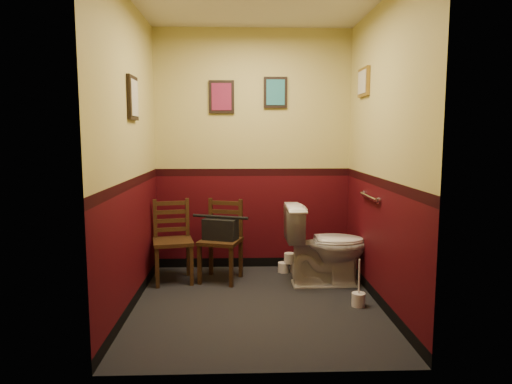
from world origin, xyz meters
TOP-DOWN VIEW (x-y plane):
  - floor at (0.00, 0.00)m, footprint 2.20×2.40m
  - wall_back at (0.00, 1.20)m, footprint 2.20×0.00m
  - wall_front at (0.00, -1.20)m, footprint 2.20×0.00m
  - wall_left at (-1.10, 0.00)m, footprint 0.00×2.40m
  - wall_right at (1.10, 0.00)m, footprint 0.00×2.40m
  - grab_bar at (1.07, 0.25)m, footprint 0.05×0.56m
  - framed_print_back_a at (-0.35, 1.18)m, footprint 0.28×0.04m
  - framed_print_back_b at (0.25, 1.18)m, footprint 0.26×0.04m
  - framed_print_left at (-1.08, 0.10)m, footprint 0.04×0.30m
  - framed_print_right at (1.08, 0.60)m, footprint 0.04×0.34m
  - toilet at (0.72, 0.55)m, footprint 0.84×0.48m
  - toilet_brush at (0.91, -0.07)m, footprint 0.12×0.12m
  - chair_left at (-0.86, 0.73)m, footprint 0.47×0.47m
  - chair_right at (-0.35, 0.74)m, footprint 0.49×0.49m
  - handbag at (-0.36, 0.70)m, footprint 0.39×0.28m
  - tp_stack at (0.40, 0.97)m, footprint 0.25×0.13m

SIDE VIEW (x-z plane):
  - floor at x=0.00m, z-range 0.00..0.00m
  - toilet_brush at x=0.91m, z-range -0.15..0.29m
  - tp_stack at x=0.40m, z-range -0.02..0.20m
  - toilet at x=0.72m, z-range 0.00..0.82m
  - chair_right at x=-0.35m, z-range 0.00..0.85m
  - chair_left at x=-0.86m, z-range 0.00..0.86m
  - handbag at x=-0.36m, z-range 0.43..0.68m
  - grab_bar at x=1.07m, z-range 0.92..0.98m
  - wall_back at x=0.00m, z-range 0.00..2.70m
  - wall_front at x=0.00m, z-range 0.00..2.70m
  - wall_left at x=-1.10m, z-range 0.00..2.70m
  - wall_right at x=1.10m, z-range 0.00..2.70m
  - framed_print_left at x=-1.08m, z-range 1.66..2.04m
  - framed_print_back_a at x=-0.35m, z-range 1.77..2.13m
  - framed_print_back_b at x=0.25m, z-range 1.83..2.17m
  - framed_print_right at x=1.08m, z-range 1.91..2.19m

